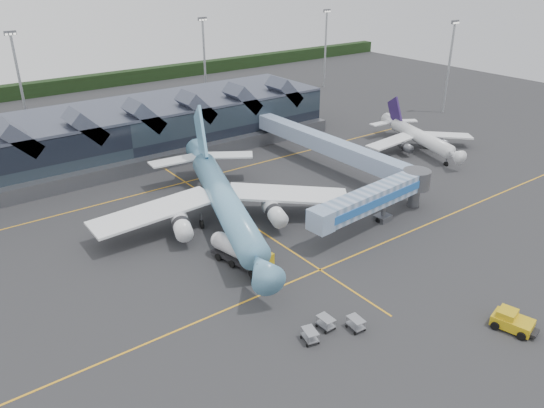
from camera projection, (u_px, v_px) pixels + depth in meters
ground at (282, 245)px, 73.25m from camera, size 260.00×260.00×0.00m
taxi_stripes at (242, 219)px, 80.52m from camera, size 120.00×60.00×0.01m
tree_line_far at (49, 87)px, 152.40m from camera, size 260.00×4.00×4.00m
terminal at (113, 134)px, 102.88m from camera, size 90.00×22.25×12.52m
light_masts at (191, 67)px, 124.96m from camera, size 132.40×42.56×22.45m
main_airliner at (223, 198)px, 77.30m from camera, size 36.98×43.52×14.41m
regional_jet at (418, 136)px, 108.19m from camera, size 23.30×26.07×9.13m
jet_bridge at (381, 196)px, 77.55m from camera, size 25.01×5.65×6.19m
fuel_truck at (240, 252)px, 67.92m from camera, size 4.29×9.90×3.30m
pushback_tug at (512, 321)px, 56.48m from camera, size 3.71×4.96×2.02m
baggage_carts at (331, 327)px, 55.87m from camera, size 6.83×4.03×1.36m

